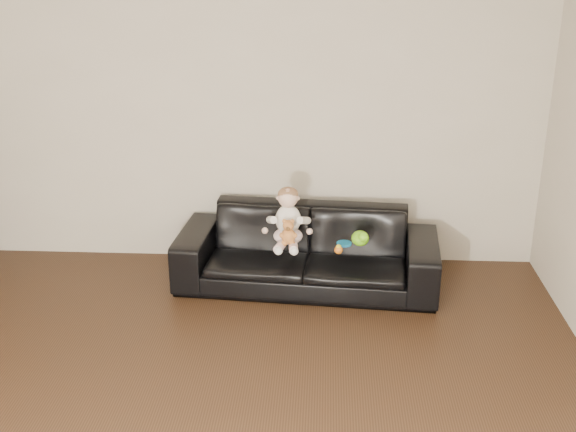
# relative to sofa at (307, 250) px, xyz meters

# --- Properties ---
(wall_back) EXTENTS (5.00, 0.00, 5.00)m
(wall_back) POSITION_rel_sofa_xyz_m (-0.65, 0.50, 1.01)
(wall_back) COLOR beige
(wall_back) RESTS_ON ground
(sofa) EXTENTS (2.04, 0.94, 0.58)m
(sofa) POSITION_rel_sofa_xyz_m (0.00, 0.00, 0.00)
(sofa) COLOR black
(sofa) RESTS_ON floor
(baby) EXTENTS (0.30, 0.37, 0.44)m
(baby) POSITION_rel_sofa_xyz_m (-0.14, -0.11, 0.29)
(baby) COLOR #FED6D9
(baby) RESTS_ON sofa
(teddy_bear) EXTENTS (0.13, 0.13, 0.20)m
(teddy_bear) POSITION_rel_sofa_xyz_m (-0.13, -0.24, 0.24)
(teddy_bear) COLOR #BE7236
(teddy_bear) RESTS_ON sofa
(toy_green) EXTENTS (0.19, 0.20, 0.11)m
(toy_green) POSITION_rel_sofa_xyz_m (0.40, -0.10, 0.15)
(toy_green) COLOR #75D819
(toy_green) RESTS_ON sofa
(toy_rattle) EXTENTS (0.07, 0.07, 0.06)m
(toy_rattle) POSITION_rel_sofa_xyz_m (0.24, -0.27, 0.12)
(toy_rattle) COLOR orange
(toy_rattle) RESTS_ON sofa
(toy_blue_disc) EXTENTS (0.14, 0.14, 0.02)m
(toy_blue_disc) POSITION_rel_sofa_xyz_m (0.28, -0.10, 0.10)
(toy_blue_disc) COLOR #187DC0
(toy_blue_disc) RESTS_ON sofa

